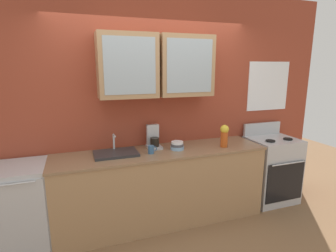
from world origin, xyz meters
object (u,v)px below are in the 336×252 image
object	(u,v)px
bowl_stack	(177,146)
dishwasher	(19,208)
coffee_maker	(154,139)
cup_near_sink	(151,150)
stove_range	(271,169)
vase	(224,135)
sink_faucet	(116,153)

from	to	relation	value
bowl_stack	dishwasher	world-z (taller)	bowl_stack
bowl_stack	coffee_maker	world-z (taller)	coffee_maker
coffee_maker	cup_near_sink	bearing A→B (deg)	-113.16
cup_near_sink	dishwasher	world-z (taller)	cup_near_sink
bowl_stack	cup_near_sink	world-z (taller)	bowl_stack
stove_range	vase	xyz separation A→B (m)	(-0.88, -0.11, 0.62)
vase	stove_range	bearing A→B (deg)	7.05
cup_near_sink	coffee_maker	size ratio (longest dim) A/B	0.37
cup_near_sink	coffee_maker	distance (m)	0.25
cup_near_sink	stove_range	bearing A→B (deg)	1.80
vase	coffee_maker	bearing A→B (deg)	162.31
stove_range	dishwasher	bearing A→B (deg)	-179.93
bowl_stack	dishwasher	distance (m)	1.87
stove_range	bowl_stack	size ratio (longest dim) A/B	6.57
bowl_stack	vase	bearing A→B (deg)	-9.72
sink_faucet	dishwasher	world-z (taller)	sink_faucet
sink_faucet	cup_near_sink	size ratio (longest dim) A/B	4.61
sink_faucet	dishwasher	xyz separation A→B (m)	(-1.05, -0.05, -0.48)
stove_range	bowl_stack	world-z (taller)	stove_range
vase	coffee_maker	xyz separation A→B (m)	(-0.85, 0.27, -0.05)
dishwasher	coffee_maker	size ratio (longest dim) A/B	3.21
bowl_stack	dishwasher	xyz separation A→B (m)	(-1.80, 0.00, -0.51)
stove_range	bowl_stack	xyz separation A→B (m)	(-1.48, -0.01, 0.51)
stove_range	dishwasher	world-z (taller)	stove_range
bowl_stack	cup_near_sink	size ratio (longest dim) A/B	1.56
stove_range	coffee_maker	bearing A→B (deg)	174.61
sink_faucet	vase	xyz separation A→B (m)	(1.35, -0.15, 0.14)
vase	cup_near_sink	bearing A→B (deg)	176.90
bowl_stack	dishwasher	bearing A→B (deg)	179.94
vase	bowl_stack	bearing A→B (deg)	170.28
stove_range	dishwasher	distance (m)	3.28
sink_faucet	cup_near_sink	world-z (taller)	sink_faucet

